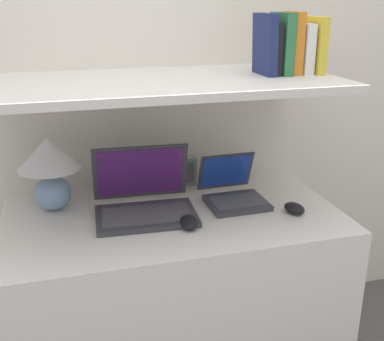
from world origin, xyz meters
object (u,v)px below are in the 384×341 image
second_mouse (294,208)px  router_box (181,171)px  computer_mouse (189,222)px  book_orange (293,43)px  laptop_large (144,201)px  book_yellow (313,45)px  laptop_small (233,193)px  book_white (302,48)px  book_navy (265,44)px  table_lamp (50,164)px  book_black (273,49)px  book_green (281,44)px

second_mouse → router_box: 0.52m
computer_mouse → book_orange: size_ratio=0.46×
laptop_large → book_orange: book_orange is taller
computer_mouse → second_mouse: size_ratio=1.02×
computer_mouse → book_yellow: (0.54, 0.21, 0.57)m
laptop_small → router_box: 0.27m
second_mouse → book_white: book_white is taller
laptop_large → book_navy: book_navy is taller
laptop_small → book_navy: book_navy is taller
table_lamp → router_box: (0.52, 0.11, -0.12)m
laptop_large → book_yellow: 0.86m
router_box → book_yellow: size_ratio=0.61×
laptop_small → book_black: (0.15, 0.04, 0.54)m
laptop_large → book_navy: size_ratio=1.73×
router_box → book_navy: (0.27, -0.19, 0.53)m
router_box → book_black: (0.30, -0.19, 0.51)m
laptop_small → computer_mouse: size_ratio=2.50×
second_mouse → book_navy: (-0.06, 0.20, 0.57)m
book_orange → second_mouse: bearing=-104.0°
computer_mouse → book_green: size_ratio=0.47×
laptop_small → router_box: (-0.15, 0.23, 0.02)m
table_lamp → laptop_small: size_ratio=1.09×
computer_mouse → book_white: bearing=22.8°
book_green → book_navy: book_green is taller
book_white → book_orange: bearing=180.0°
book_orange → book_green: (-0.04, 0.00, -0.00)m
table_lamp → book_yellow: size_ratio=1.37×
book_green → table_lamp: bearing=174.6°
laptop_small → router_box: bearing=123.7°
table_lamp → book_navy: 0.90m
book_yellow → book_white: bearing=180.0°
book_white → laptop_large: bearing=-175.3°
table_lamp → laptop_small: table_lamp is taller
table_lamp → second_mouse: table_lamp is taller
laptop_small → book_orange: size_ratio=1.16×
router_box → book_black: size_ratio=0.69×
laptop_large → computer_mouse: 0.20m
laptop_large → book_black: bearing=5.8°
laptop_large → laptop_small: laptop_large is taller
book_orange → book_black: book_orange is taller
book_orange → book_yellow: bearing=0.0°
book_yellow → book_black: book_yellow is taller
book_yellow → book_orange: bearing=180.0°
book_green → book_navy: (-0.07, -0.00, -0.00)m
computer_mouse → book_orange: 0.76m
laptop_small → book_orange: book_orange is taller
laptop_large → book_yellow: size_ratio=1.84×
book_yellow → book_green: bearing=180.0°
book_orange → laptop_large: bearing=-175.0°
computer_mouse → book_navy: 0.70m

